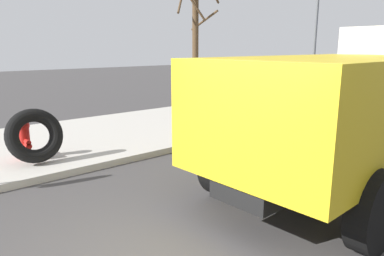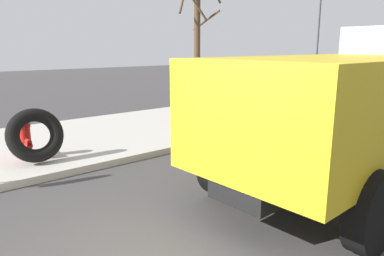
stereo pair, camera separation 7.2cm
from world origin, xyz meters
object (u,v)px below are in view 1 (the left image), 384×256
Objects in this scene: loose_tire at (35,136)px; street_light_pole at (315,43)px; fire_hydrant at (24,138)px; dump_truck_yellow at (365,98)px; bare_tree at (195,33)px.

loose_tire is 0.23× the size of street_light_pole.
fire_hydrant is at bearing 179.00° from street_light_pole.
dump_truck_yellow is 7.88m from bare_tree.
street_light_pole is (6.30, 4.97, 1.08)m from dump_truck_yellow.
loose_tire is 0.21× the size of bare_tree.
dump_truck_yellow is at bearing -106.44° from bare_tree.
bare_tree is (2.19, 7.43, 1.44)m from dump_truck_yellow.
loose_tire is at bearing -80.55° from fire_hydrant.
loose_tire is 11.11m from street_light_pole.
bare_tree is (6.83, 2.74, 2.31)m from loose_tire.
bare_tree reaches higher than dump_truck_yellow.
loose_tire is at bearing -178.51° from street_light_pole.
fire_hydrant is 7.06m from dump_truck_yellow.
dump_truck_yellow reaches higher than loose_tire.
bare_tree is at bearing 21.88° from loose_tire.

